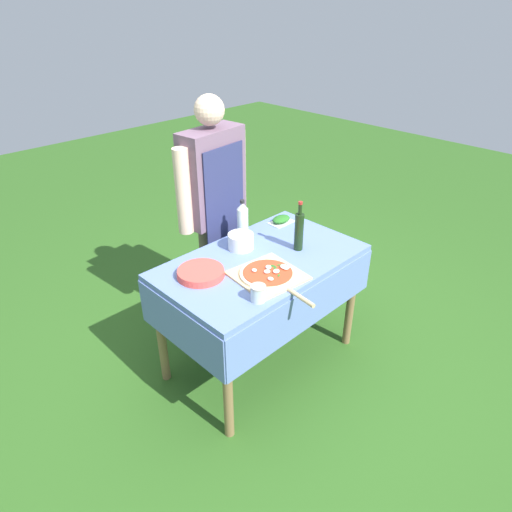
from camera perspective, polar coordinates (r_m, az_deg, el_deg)
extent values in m
plane|color=#2D5B1E|center=(3.20, 0.57, -12.69)|extent=(12.00, 12.00, 0.00)
cube|color=#607AB7|center=(2.74, 0.65, -0.73)|extent=(1.24, 0.74, 0.04)
cube|color=#607AB7|center=(2.62, 6.45, -6.66)|extent=(1.24, 0.01, 0.28)
cube|color=#607AB7|center=(3.06, -4.33, -0.73)|extent=(1.24, 0.01, 0.28)
cube|color=#607AB7|center=(2.50, -9.59, -8.99)|extent=(0.01, 0.74, 0.28)
cube|color=#607AB7|center=(3.23, 8.44, 0.86)|extent=(0.01, 0.74, 0.28)
cylinder|color=olive|center=(2.51, -3.56, -15.84)|extent=(0.05, 0.05, 0.76)
cylinder|color=olive|center=(3.17, 11.80, -5.25)|extent=(0.05, 0.05, 0.76)
cylinder|color=olive|center=(2.88, -11.82, -9.27)|extent=(0.05, 0.05, 0.76)
cylinder|color=olive|center=(3.47, 3.50, -1.15)|extent=(0.05, 0.05, 0.76)
cylinder|color=#70604C|center=(3.40, -3.92, -1.19)|extent=(0.12, 0.12, 0.83)
cylinder|color=#70604C|center=(3.31, -5.84, -2.33)|extent=(0.12, 0.12, 0.83)
cube|color=#6B5166|center=(3.04, -5.45, 9.90)|extent=(0.46, 0.24, 0.62)
cube|color=navy|center=(3.06, -3.85, 5.41)|extent=(0.36, 0.05, 0.90)
cylinder|color=beige|center=(3.23, -2.14, 10.72)|extent=(0.10, 0.10, 0.55)
cylinder|color=beige|center=(2.88, -9.08, 7.91)|extent=(0.10, 0.10, 0.55)
sphere|color=beige|center=(2.92, -5.87, 17.71)|extent=(0.19, 0.19, 0.19)
cube|color=#D1B27F|center=(2.56, 1.48, -2.45)|extent=(0.39, 0.39, 0.01)
cylinder|color=#D1B27F|center=(2.40, 5.64, -5.20)|extent=(0.05, 0.19, 0.02)
cylinder|color=beige|center=(2.56, 1.48, -2.22)|extent=(0.32, 0.32, 0.01)
cylinder|color=#D14223|center=(2.55, 1.49, -2.06)|extent=(0.28, 0.28, 0.00)
ellipsoid|color=white|center=(2.48, 1.82, -2.85)|extent=(0.03, 0.04, 0.01)
ellipsoid|color=white|center=(2.55, 2.55, -1.91)|extent=(0.05, 0.05, 0.02)
ellipsoid|color=white|center=(2.58, 1.56, -1.40)|extent=(0.05, 0.05, 0.02)
ellipsoid|color=white|center=(2.58, 3.78, -1.43)|extent=(0.06, 0.06, 0.02)
ellipsoid|color=white|center=(2.55, 1.39, -1.94)|extent=(0.05, 0.05, 0.01)
ellipsoid|color=white|center=(2.55, -0.22, -1.78)|extent=(0.04, 0.04, 0.01)
ellipsoid|color=white|center=(2.59, 3.47, -1.31)|extent=(0.06, 0.06, 0.02)
ellipsoid|color=#286B23|center=(2.60, 2.22, -1.26)|extent=(0.02, 0.04, 0.00)
ellipsoid|color=#286B23|center=(2.52, 2.85, -2.43)|extent=(0.03, 0.03, 0.00)
ellipsoid|color=#286B23|center=(2.62, 2.87, -1.12)|extent=(0.03, 0.03, 0.00)
ellipsoid|color=#286B23|center=(2.59, 2.39, -1.50)|extent=(0.03, 0.01, 0.00)
ellipsoid|color=#286B23|center=(2.59, 1.75, -1.39)|extent=(0.04, 0.02, 0.00)
cylinder|color=black|center=(2.79, 5.39, 3.00)|extent=(0.06, 0.06, 0.24)
cylinder|color=black|center=(2.73, 5.54, 5.83)|extent=(0.02, 0.02, 0.07)
cylinder|color=#B22823|center=(2.71, 5.58, 6.62)|extent=(0.03, 0.03, 0.02)
cylinder|color=silver|center=(2.94, -1.68, 4.16)|extent=(0.07, 0.07, 0.20)
cone|color=silver|center=(2.89, -1.72, 6.28)|extent=(0.07, 0.07, 0.04)
cylinder|color=#232326|center=(2.88, -1.72, 6.84)|extent=(0.03, 0.03, 0.02)
cube|color=silver|center=(3.17, 3.16, 4.24)|extent=(0.17, 0.11, 0.01)
ellipsoid|color=#286B23|center=(3.16, 3.17, 4.63)|extent=(0.14, 0.10, 0.04)
cylinder|color=silver|center=(2.83, -1.91, 1.86)|extent=(0.16, 0.16, 0.10)
cylinder|color=#DB4C42|center=(2.59, -6.90, -2.42)|extent=(0.27, 0.27, 0.00)
cylinder|color=#DB4C42|center=(2.59, -6.90, -2.33)|extent=(0.27, 0.27, 0.00)
cylinder|color=#DB4C42|center=(2.58, -6.91, -2.23)|extent=(0.27, 0.27, 0.00)
cylinder|color=#DB4C42|center=(2.58, -6.92, -2.14)|extent=(0.27, 0.27, 0.00)
cylinder|color=#DB4C42|center=(2.58, -6.92, -2.05)|extent=(0.27, 0.27, 0.00)
cylinder|color=#DB4C42|center=(2.58, -6.93, -1.95)|extent=(0.27, 0.27, 0.00)
cylinder|color=#DB4C42|center=(2.57, -6.94, -1.86)|extent=(0.26, 0.26, 0.00)
cylinder|color=#DB4C42|center=(2.57, -6.94, -1.76)|extent=(0.26, 0.26, 0.00)
cylinder|color=silver|center=(2.35, 0.27, -4.77)|extent=(0.08, 0.08, 0.08)
cylinder|color=#D14223|center=(2.36, 0.27, -5.01)|extent=(0.07, 0.07, 0.06)
cylinder|color=#B7B2A3|center=(2.33, 0.28, -3.87)|extent=(0.08, 0.08, 0.01)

